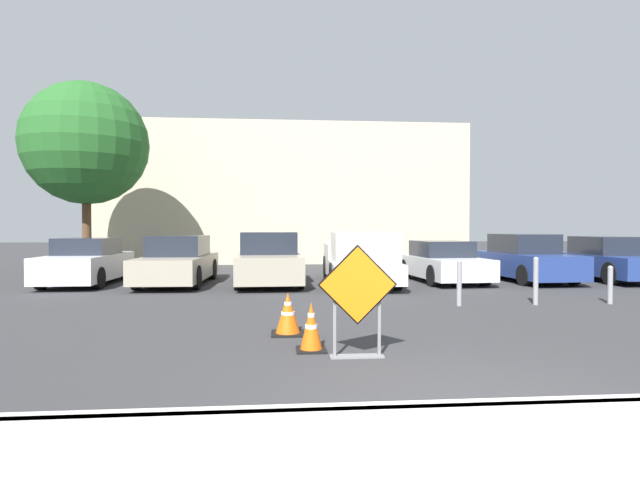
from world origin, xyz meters
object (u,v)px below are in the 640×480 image
(traffic_cone_nearest, at_px, (311,327))
(parked_car_third, at_px, (269,260))
(road_closed_sign, at_px, (357,295))
(parked_car_sixth, at_px, (607,260))
(bollard_second, at_px, (536,280))
(parked_car_second, at_px, (178,262))
(pickup_truck, at_px, (360,261))
(parked_car_nearest, at_px, (87,263))
(bollard_third, at_px, (610,284))
(traffic_cone_second, at_px, (288,314))
(parked_car_fourth, at_px, (442,262))
(parked_car_fifth, at_px, (524,259))
(bollard_nearest, at_px, (459,282))

(traffic_cone_nearest, distance_m, parked_car_third, 8.51)
(road_closed_sign, bearing_deg, parked_car_sixth, 42.80)
(bollard_second, bearing_deg, traffic_cone_nearest, -144.70)
(parked_car_second, relative_size, pickup_truck, 0.86)
(traffic_cone_nearest, relative_size, parked_car_nearest, 0.17)
(traffic_cone_nearest, height_order, bollard_third, bollard_third)
(road_closed_sign, bearing_deg, traffic_cone_second, 119.90)
(traffic_cone_second, height_order, parked_car_fourth, parked_car_fourth)
(traffic_cone_second, xyz_separation_m, bollard_third, (7.40, 2.65, 0.13))
(traffic_cone_second, xyz_separation_m, bollard_second, (5.63, 2.65, 0.24))
(traffic_cone_nearest, bearing_deg, parked_car_sixth, 39.75)
(bollard_second, bearing_deg, parked_car_sixth, 43.86)
(traffic_cone_second, bearing_deg, bollard_third, 19.70)
(parked_car_second, height_order, parked_car_fourth, parked_car_second)
(parked_car_second, distance_m, bollard_second, 10.15)
(traffic_cone_nearest, height_order, parked_car_fourth, parked_car_fourth)
(parked_car_third, distance_m, parked_car_fourth, 5.58)
(parked_car_nearest, bearing_deg, parked_car_fifth, 179.24)
(parked_car_sixth, height_order, bollard_third, parked_car_sixth)
(parked_car_fifth, bearing_deg, parked_car_second, -2.68)
(road_closed_sign, distance_m, parked_car_second, 10.04)
(traffic_cone_second, height_order, bollard_nearest, bollard_nearest)
(parked_car_fifth, bearing_deg, parked_car_sixth, 174.61)
(parked_car_nearest, height_order, bollard_nearest, parked_car_nearest)
(parked_car_fifth, bearing_deg, pickup_truck, 4.37)
(pickup_truck, relative_size, parked_car_fifth, 1.24)
(parked_car_second, xyz_separation_m, parked_car_third, (2.79, -0.25, 0.05))
(road_closed_sign, distance_m, traffic_cone_second, 1.87)
(parked_car_third, height_order, parked_car_fourth, parked_car_third)
(bollard_nearest, bearing_deg, parked_car_second, 145.08)
(pickup_truck, xyz_separation_m, parked_car_sixth, (8.38, 0.60, -0.05))
(bollard_third, bearing_deg, parked_car_fourth, 114.58)
(bollard_nearest, distance_m, bollard_third, 3.55)
(parked_car_second, relative_size, parked_car_fifth, 1.06)
(parked_car_nearest, distance_m, parked_car_fifth, 13.95)
(parked_car_sixth, bearing_deg, traffic_cone_second, 36.07)
(pickup_truck, bearing_deg, bollard_second, 129.77)
(bollard_second, bearing_deg, pickup_truck, 127.58)
(road_closed_sign, bearing_deg, parked_car_second, 114.28)
(parked_car_fifth, height_order, parked_car_sixth, parked_car_fifth)
(parked_car_nearest, relative_size, parked_car_third, 0.90)
(bollard_nearest, bearing_deg, traffic_cone_nearest, -133.28)
(pickup_truck, distance_m, parked_car_fifth, 5.64)
(parked_car_third, bearing_deg, bollard_second, 140.61)
(parked_car_second, relative_size, parked_car_third, 1.03)
(traffic_cone_second, bearing_deg, traffic_cone_nearest, -74.63)
(road_closed_sign, xyz_separation_m, bollard_nearest, (2.96, 4.21, -0.30))
(bollard_nearest, bearing_deg, parked_car_fourth, 75.58)
(parked_car_second, bearing_deg, traffic_cone_second, 114.55)
(traffic_cone_second, distance_m, parked_car_fifth, 11.02)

